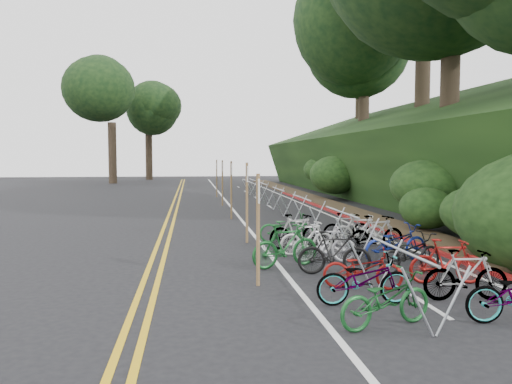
# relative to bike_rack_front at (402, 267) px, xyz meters

# --- Properties ---
(ground) EXTENTS (120.00, 120.00, 0.00)m
(ground) POSITION_rel_bike_rack_front_xyz_m (-2.44, 2.30, -0.79)
(ground) COLOR black
(ground) RESTS_ON ground
(road_markings) EXTENTS (7.47, 80.00, 0.01)m
(road_markings) POSITION_rel_bike_rack_front_xyz_m (-1.81, 12.40, -0.78)
(road_markings) COLOR gold
(road_markings) RESTS_ON ground
(red_curb) EXTENTS (0.25, 28.00, 0.10)m
(red_curb) POSITION_rel_bike_rack_front_xyz_m (3.26, 14.30, -0.74)
(red_curb) COLOR maroon
(red_curb) RESTS_ON ground
(embankment) EXTENTS (14.30, 48.14, 9.11)m
(embankment) POSITION_rel_bike_rack_front_xyz_m (10.52, 21.34, 1.78)
(embankment) COLOR black
(embankment) RESTS_ON ground
(tree_cluster) EXTENTS (33.51, 54.93, 20.30)m
(tree_cluster) POSITION_rel_bike_rack_front_xyz_m (7.32, 24.34, 11.83)
(tree_cluster) COLOR #2D2319
(tree_cluster) RESTS_ON ground
(bike_rack_front) EXTENTS (1.10, 2.59, 1.09)m
(bike_rack_front) POSITION_rel_bike_rack_front_xyz_m (0.00, 0.00, 0.00)
(bike_rack_front) COLOR #979CA4
(bike_rack_front) RESTS_ON ground
(bike_racks_rest) EXTENTS (1.14, 23.00, 1.17)m
(bike_racks_rest) POSITION_rel_bike_rack_front_xyz_m (0.56, 15.30, 0.07)
(bike_racks_rest) COLOR #979CA4
(bike_racks_rest) RESTS_ON ground
(signpost_near) EXTENTS (0.08, 0.40, 2.33)m
(signpost_near) POSITION_rel_bike_rack_front_xyz_m (-2.20, 2.10, 0.55)
(signpost_near) COLOR brown
(signpost_near) RESTS_ON ground
(signposts_rest) EXTENTS (0.08, 18.40, 2.50)m
(signposts_rest) POSITION_rel_bike_rack_front_xyz_m (-1.84, 16.30, 0.64)
(signposts_rest) COLOR brown
(signposts_rest) RESTS_ON ground
(bike_front) EXTENTS (1.03, 1.85, 1.07)m
(bike_front) POSITION_rel_bike_rack_front_xyz_m (-1.31, 3.70, -0.25)
(bike_front) COLOR #144C1E
(bike_front) RESTS_ON ground
(bike_valet) EXTENTS (3.22, 9.86, 1.08)m
(bike_valet) POSITION_rel_bike_rack_front_xyz_m (0.58, 3.23, -0.31)
(bike_valet) COLOR #144C1E
(bike_valet) RESTS_ON ground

